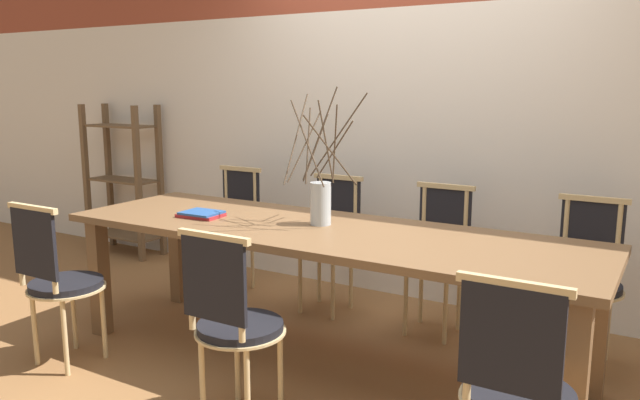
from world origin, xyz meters
TOP-DOWN VIEW (x-y plane):
  - ground_plane at (0.00, 0.00)m, footprint 16.00×16.00m
  - wall_rear at (0.00, 1.27)m, footprint 12.00×0.06m
  - dining_table at (0.00, 0.00)m, footprint 2.90×0.88m
  - chair_near_leftend at (-1.18, -0.74)m, footprint 0.41×0.41m
  - chair_near_left at (0.00, -0.74)m, footprint 0.41×0.41m
  - chair_near_center at (1.21, -0.74)m, footprint 0.41×0.41m
  - chair_far_leftend at (-1.19, 0.74)m, footprint 0.41×0.41m
  - chair_far_left at (-0.37, 0.74)m, footprint 0.41×0.41m
  - chair_far_center at (0.39, 0.74)m, footprint 0.41×0.41m
  - chair_far_right at (1.22, 0.74)m, footprint 0.41×0.41m
  - vase_centerpiece at (-0.04, 0.08)m, footprint 0.39×0.40m
  - book_stack at (-0.73, -0.11)m, footprint 0.25×0.18m
  - shelving_rack at (-2.65, 1.05)m, footprint 0.70×0.30m

SIDE VIEW (x-z plane):
  - ground_plane at x=0.00m, z-range 0.00..0.00m
  - chair_near_leftend at x=-1.18m, z-range 0.04..0.94m
  - chair_near_left at x=0.00m, z-range 0.04..0.94m
  - chair_near_center at x=1.21m, z-range 0.04..0.94m
  - chair_far_leftend at x=-1.19m, z-range 0.04..0.94m
  - chair_far_left at x=-0.37m, z-range 0.04..0.94m
  - chair_far_center at x=0.39m, z-range 0.04..0.94m
  - chair_far_right at x=1.22m, z-range 0.04..0.94m
  - shelving_rack at x=-2.65m, z-range 0.00..1.32m
  - dining_table at x=0.00m, z-range 0.29..1.04m
  - book_stack at x=-0.73m, z-range 0.75..0.78m
  - vase_centerpiece at x=-0.04m, z-range 0.53..1.27m
  - wall_rear at x=0.00m, z-range 0.00..3.20m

